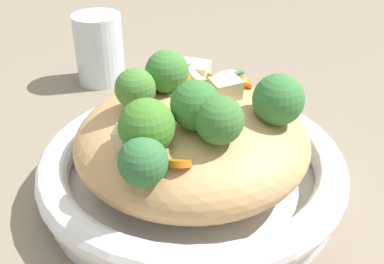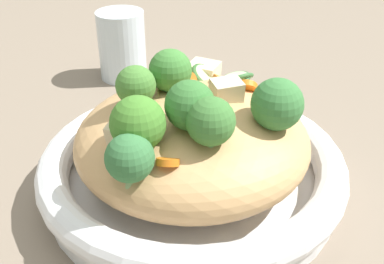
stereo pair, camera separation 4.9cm
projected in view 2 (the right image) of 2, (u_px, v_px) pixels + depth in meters
The scene contains 8 objects.
ground_plane at pixel (192, 187), 0.53m from camera, with size 3.00×3.00×0.00m, color #7B6B5B.
serving_bowl at pixel (192, 168), 0.52m from camera, with size 0.33×0.33×0.05m.
noodle_heap at pixel (192, 139), 0.50m from camera, with size 0.25×0.25×0.10m.
broccoli_florets at pixel (186, 109), 0.44m from camera, with size 0.21×0.17×0.07m.
carrot_coins at pixel (209, 100), 0.48m from camera, with size 0.17×0.13×0.03m.
zucchini_slices at pixel (216, 81), 0.54m from camera, with size 0.14×0.07×0.04m.
chicken_chunks at pixel (184, 92), 0.50m from camera, with size 0.19×0.12×0.04m.
drinking_glass at pixel (122, 45), 0.76m from camera, with size 0.08×0.08×0.11m.
Camera 2 is at (-0.25, -0.34, 0.33)m, focal length 44.38 mm.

